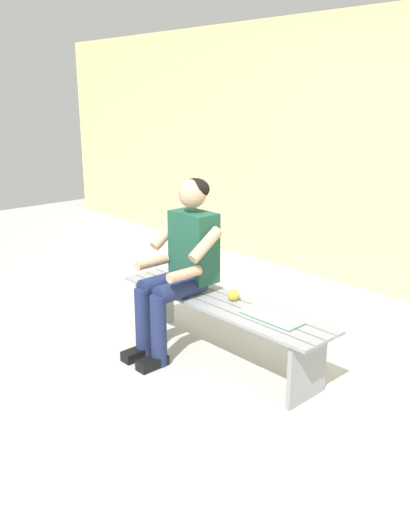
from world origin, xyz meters
name	(u,v)px	position (x,y,z in m)	size (l,w,h in m)	color
ground_plane	(24,355)	(1.02, 1.00, -0.02)	(10.00, 7.00, 0.04)	#B2B2AD
brick_wall	(344,152)	(0.50, -2.11, 1.26)	(9.50, 0.24, 2.53)	#D1C684
bench_near	(221,314)	(0.00, 0.00, 0.34)	(1.73, 0.41, 0.44)	gray
person_seated	(181,260)	(0.31, 0.10, 0.68)	(0.50, 0.69, 1.24)	#1E513D
apple	(233,295)	(-0.05, -0.06, 0.48)	(0.08, 0.08, 0.08)	gold
book_open	(271,317)	(-0.44, -0.02, 0.45)	(0.41, 0.16, 0.02)	white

